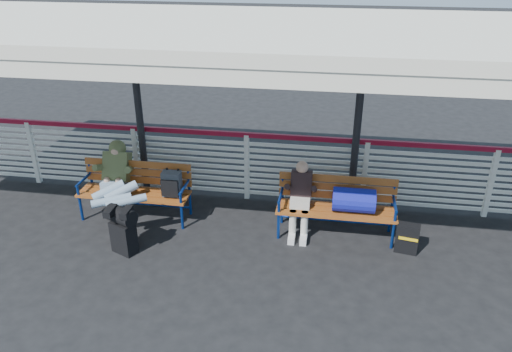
% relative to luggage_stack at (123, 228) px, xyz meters
% --- Properties ---
extents(ground, '(60.00, 60.00, 0.00)m').
position_rel_luggage_stack_xyz_m(ground, '(1.48, 0.04, -0.40)').
color(ground, black).
rests_on(ground, ground).
extents(fence, '(12.08, 0.08, 1.24)m').
position_rel_luggage_stack_xyz_m(fence, '(1.48, 1.94, 0.26)').
color(fence, silver).
rests_on(fence, ground).
extents(canopy, '(12.60, 3.60, 3.16)m').
position_rel_luggage_stack_xyz_m(canopy, '(1.48, 0.90, 2.64)').
color(canopy, silver).
rests_on(canopy, ground).
extents(luggage_stack, '(0.51, 0.41, 0.74)m').
position_rel_luggage_stack_xyz_m(luggage_stack, '(0.00, 0.00, 0.00)').
color(luggage_stack, black).
rests_on(luggage_stack, ground).
extents(bench_left, '(1.80, 0.56, 0.92)m').
position_rel_luggage_stack_xyz_m(bench_left, '(-0.04, 1.04, 0.18)').
color(bench_left, '#A25E1F').
rests_on(bench_left, ground).
extents(bench_right, '(1.80, 0.56, 0.92)m').
position_rel_luggage_stack_xyz_m(bench_right, '(3.18, 0.97, 0.20)').
color(bench_right, '#A25E1F').
rests_on(bench_right, ground).
extents(traveler_man, '(0.93, 1.64, 0.77)m').
position_rel_luggage_stack_xyz_m(traveler_man, '(-0.35, 0.69, 0.27)').
color(traveler_man, '#7F95AB').
rests_on(traveler_man, ground).
extents(companion_person, '(0.32, 0.66, 1.15)m').
position_rel_luggage_stack_xyz_m(companion_person, '(2.49, 0.97, 0.19)').
color(companion_person, beige).
rests_on(companion_person, ground).
extents(suitcase_side, '(0.35, 0.25, 0.45)m').
position_rel_luggage_stack_xyz_m(suitcase_side, '(4.09, 0.67, -0.18)').
color(suitcase_side, black).
rests_on(suitcase_side, ground).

